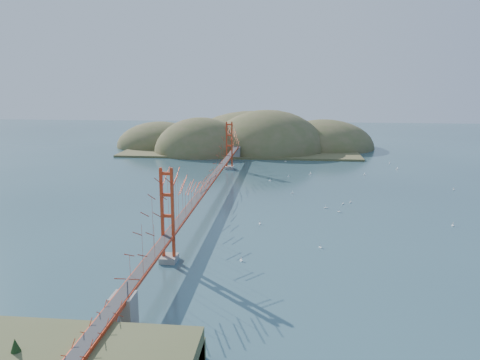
# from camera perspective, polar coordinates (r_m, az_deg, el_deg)

# --- Properties ---
(ground) EXTENTS (320.00, 320.00, 0.00)m
(ground) POSITION_cam_1_polar(r_m,az_deg,el_deg) (86.83, -3.75, -2.39)
(ground) COLOR #2A4854
(ground) RESTS_ON ground
(bridge) EXTENTS (2.20, 94.40, 12.00)m
(bridge) POSITION_cam_1_polar(r_m,az_deg,el_deg) (85.50, -3.79, 2.19)
(bridge) COLOR gray
(bridge) RESTS_ON ground
(approach_viaduct) EXTENTS (1.40, 12.00, 3.38)m
(approach_viaduct) POSITION_cam_1_polar(r_m,az_deg,el_deg) (39.14, -17.10, -18.06)
(approach_viaduct) COLOR red
(approach_viaduct) RESTS_ON ground
(promontory) EXTENTS (9.00, 6.00, 0.24)m
(promontory) POSITION_cam_1_polar(r_m,az_deg,el_deg) (43.07, -15.06, -18.67)
(promontory) COLOR #59544C
(promontory) RESTS_ON ground
(fort) EXTENTS (3.70, 2.30, 1.75)m
(fort) POSITION_cam_1_polar(r_m,az_deg,el_deg) (43.23, -14.24, -17.66)
(fort) COLOR brown
(fort) RESTS_ON ground
(far_headlands) EXTENTS (84.00, 58.00, 25.00)m
(far_headlands) POSITION_cam_1_polar(r_m,az_deg,el_deg) (153.37, 1.31, 4.06)
(far_headlands) COLOR brown
(far_headlands) RESTS_ON ground
(sailboat_17) EXTENTS (0.54, 0.47, 0.62)m
(sailboat_17) POSITION_cam_1_polar(r_m,az_deg,el_deg) (112.12, 14.93, 0.65)
(sailboat_17) COLOR white
(sailboat_17) RESTS_ON ground
(sailboat_1) EXTENTS (0.67, 0.67, 0.70)m
(sailboat_1) POSITION_cam_1_polar(r_m,az_deg,el_deg) (80.27, 11.97, -3.76)
(sailboat_1) COLOR white
(sailboat_1) RESTS_ON ground
(sailboat_14) EXTENTS (0.59, 0.59, 0.62)m
(sailboat_14) POSITION_cam_1_polar(r_m,az_deg,el_deg) (85.49, 12.44, -2.80)
(sailboat_14) COLOR white
(sailboat_14) RESTS_ON ground
(sailboat_10) EXTENTS (0.61, 0.61, 0.68)m
(sailboat_10) POSITION_cam_1_polar(r_m,az_deg,el_deg) (58.28, 0.15, -9.70)
(sailboat_10) COLOR white
(sailboat_10) RESTS_ON ground
(sailboat_16) EXTENTS (0.52, 0.52, 0.56)m
(sailboat_16) POSITION_cam_1_polar(r_m,az_deg,el_deg) (107.23, 5.96, 0.48)
(sailboat_16) COLOR white
(sailboat_16) RESTS_ON ground
(sailboat_8) EXTENTS (0.64, 0.60, 0.73)m
(sailboat_8) POSITION_cam_1_polar(r_m,az_deg,el_deg) (121.54, 18.61, 1.31)
(sailboat_8) COLOR white
(sailboat_8) RESTS_ON ground
(sailboat_3) EXTENTS (0.66, 0.60, 0.74)m
(sailboat_3) POSITION_cam_1_polar(r_m,az_deg,el_deg) (110.26, 8.58, 0.74)
(sailboat_3) COLOR white
(sailboat_3) RESTS_ON ground
(sailboat_5) EXTENTS (0.56, 0.63, 0.72)m
(sailboat_5) POSITION_cam_1_polar(r_m,az_deg,el_deg) (78.40, 24.51, -5.01)
(sailboat_5) COLOR white
(sailboat_5) RESTS_ON ground
(sailboat_6) EXTENTS (0.56, 0.56, 0.61)m
(sailboat_6) POSITION_cam_1_polar(r_m,az_deg,el_deg) (63.44, 9.77, -8.03)
(sailboat_6) COLOR white
(sailboat_6) RESTS_ON ground
(sailboat_15) EXTENTS (0.50, 0.59, 0.68)m
(sailboat_15) POSITION_cam_1_polar(r_m,az_deg,el_deg) (129.54, 17.78, 2.01)
(sailboat_15) COLOR white
(sailboat_15) RESTS_ON ground
(sailboat_12) EXTENTS (0.51, 0.44, 0.58)m
(sailboat_12) POSITION_cam_1_polar(r_m,az_deg,el_deg) (126.70, 5.58, 2.31)
(sailboat_12) COLOR white
(sailboat_12) RESTS_ON ground
(sailboat_4) EXTENTS (0.68, 0.68, 0.71)m
(sailboat_4) POSITION_cam_1_polar(r_m,az_deg,el_deg) (86.71, 13.31, -2.62)
(sailboat_4) COLOR white
(sailboat_4) RESTS_ON ground
(sailboat_0) EXTENTS (0.55, 0.62, 0.70)m
(sailboat_0) POSITION_cam_1_polar(r_m,az_deg,el_deg) (72.28, 2.43, -5.29)
(sailboat_0) COLOR white
(sailboat_0) RESTS_ON ground
(sailboat_9) EXTENTS (0.59, 0.59, 0.65)m
(sailboat_9) POSITION_cam_1_polar(r_m,az_deg,el_deg) (103.28, 24.60, -1.04)
(sailboat_9) COLOR white
(sailboat_9) RESTS_ON ground
(sailboat_2) EXTENTS (0.61, 0.49, 0.71)m
(sailboat_2) POSITION_cam_1_polar(r_m,az_deg,el_deg) (82.25, 10.40, -3.30)
(sailboat_2) COLOR white
(sailboat_2) RESTS_ON ground
(sailboat_extra_0) EXTENTS (0.53, 0.47, 0.60)m
(sailboat_extra_0) POSITION_cam_1_polar(r_m,az_deg,el_deg) (91.56, 6.39, -1.58)
(sailboat_extra_0) COLOR white
(sailboat_extra_0) RESTS_ON ground
(sailboat_extra_1) EXTENTS (0.61, 0.61, 0.68)m
(sailboat_extra_1) POSITION_cam_1_polar(r_m,az_deg,el_deg) (102.19, 3.67, -0.06)
(sailboat_extra_1) COLOR white
(sailboat_extra_1) RESTS_ON ground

